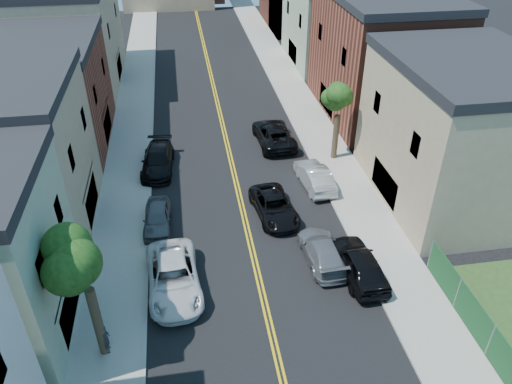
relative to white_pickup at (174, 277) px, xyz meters
name	(u,v)px	position (x,y,z in m)	size (l,w,h in m)	color
sidewalk_left	(132,117)	(-3.31, 22.27, -0.75)	(3.20, 100.00, 0.15)	gray
sidewalk_right	(303,106)	(12.49, 22.27, -0.75)	(3.20, 100.00, 0.15)	gray
curb_left	(152,116)	(-1.56, 22.27, -0.75)	(0.30, 100.00, 0.15)	gray
curb_right	(285,107)	(10.74, 22.27, -0.75)	(0.30, 100.00, 0.15)	gray
bldg_left_tan_near	(3,163)	(-9.41, 7.27, 3.68)	(9.00, 10.00, 9.00)	#998466
bldg_left_brick	(42,98)	(-9.41, 18.27, 3.18)	(9.00, 12.00, 8.00)	brown
bldg_left_tan_far	(68,36)	(-9.41, 32.27, 3.93)	(9.00, 16.00, 9.50)	#998466
bldg_right_tan	(458,136)	(18.59, 6.27, 3.68)	(9.00, 12.00, 9.00)	#998466
bldg_right_brick	(380,58)	(18.59, 20.27, 4.18)	(9.00, 14.00, 10.00)	brown
bldg_right_palegrn	(333,24)	(18.59, 34.27, 3.43)	(9.00, 12.00, 8.50)	gray
fence_right	(509,369)	(14.09, -8.23, 0.28)	(0.04, 15.00, 1.90)	#143F1E
tree_left_mid	(78,244)	(-3.29, -3.72, 5.76)	(5.20, 5.20, 9.29)	#3D2F1E
tree_right_far	(341,88)	(12.51, 12.28, 4.94)	(4.40, 4.40, 8.03)	#3D2F1E
white_pickup	(174,277)	(0.00, 0.00, 0.00)	(2.73, 5.91, 1.64)	silver
grey_car_left	(157,218)	(-0.91, 5.66, -0.11)	(1.67, 4.16, 1.42)	#4F5256
black_car_left	(158,160)	(-0.91, 12.79, -0.04)	(2.20, 5.41, 1.57)	black
grey_car_right	(322,251)	(8.39, 0.99, -0.12)	(1.96, 4.82, 1.40)	slate
black_car_right	(359,263)	(10.09, -0.52, 0.03)	(2.02, 5.02, 1.71)	black
silver_car_right	(315,176)	(10.01, 8.76, -0.04)	(1.66, 4.75, 1.57)	#B2B5BA
dark_car_right_far	(274,134)	(8.39, 15.57, 0.00)	(2.73, 5.92, 1.65)	black
black_suv_lane	(274,207)	(6.53, 5.71, -0.12)	(2.32, 5.04, 1.40)	black
pedestrian_left	(106,338)	(-3.16, -3.70, 0.15)	(0.60, 0.39, 1.65)	#26252D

